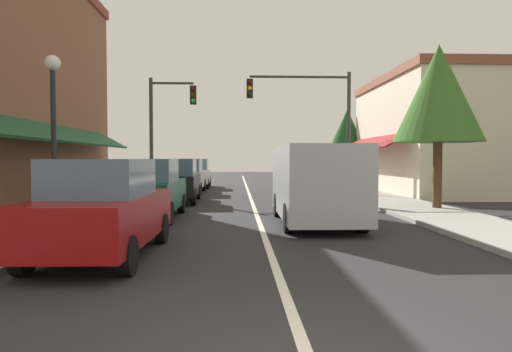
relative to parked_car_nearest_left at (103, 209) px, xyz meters
name	(u,v)px	position (x,y,z in m)	size (l,w,h in m)	color
ground_plane	(250,197)	(3.04, 12.98, -0.88)	(80.00, 80.00, 0.00)	#28282B
sidewalk_left	(131,196)	(-2.46, 12.98, -0.82)	(2.60, 56.00, 0.12)	gray
sidewalk_right	(367,195)	(8.54, 12.98, -0.82)	(2.60, 56.00, 0.12)	#A39E99
lane_center_stripe	(250,197)	(3.04, 12.98, -0.88)	(0.14, 52.00, 0.01)	silver
storefront_right_block	(435,135)	(12.64, 14.98, 2.12)	(6.93, 10.20, 5.99)	beige
parked_car_nearest_left	(103,209)	(0.00, 0.00, 0.00)	(1.88, 4.15, 1.77)	maroon
parked_car_second_left	(149,189)	(-0.19, 5.34, 0.00)	(1.80, 4.11, 1.77)	#0F4C33
parked_car_third_left	(176,181)	(-0.05, 10.42, 0.00)	(1.84, 4.13, 1.77)	black
parked_car_far_left	(186,176)	(-0.19, 15.46, 0.00)	(1.80, 4.11, 1.77)	#B7BABF
parked_car_distant_left	(195,173)	(-0.12, 19.91, 0.00)	(1.83, 4.13, 1.77)	silver
van_in_lane	(315,182)	(4.55, 4.13, 0.27)	(2.03, 5.19, 2.12)	#B2B7BC
traffic_signal_mast_arm	(314,111)	(6.15, 13.68, 3.17)	(5.04, 0.50, 5.95)	#333333
traffic_signal_left_corner	(165,119)	(-1.05, 14.32, 2.82)	(2.31, 0.50, 5.71)	#333333
street_lamp_left_near	(53,112)	(-1.87, 2.63, 1.99)	(0.36, 0.36, 4.19)	black
tree_right_near	(439,94)	(9.20, 6.92, 3.07)	(2.97, 2.97, 5.61)	#4C331E
tree_right_far	(347,132)	(9.42, 20.52, 2.59)	(2.56, 2.56, 4.91)	#4C331E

